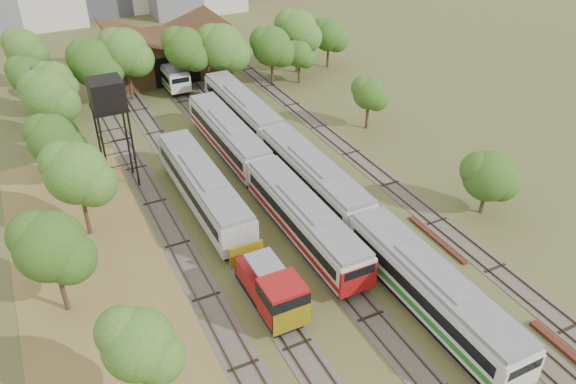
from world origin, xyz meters
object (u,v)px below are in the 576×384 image
water_tower (107,97)px  railcar_green_set (314,178)px  railcar_red_set (262,173)px  shunter_locomotive (273,291)px

water_tower → railcar_green_set: bearing=-34.6°
railcar_green_set → railcar_red_set: bearing=142.8°
railcar_red_set → water_tower: water_tower is taller
shunter_locomotive → railcar_green_set: bearing=50.4°
railcar_red_set → shunter_locomotive: size_ratio=4.27×
shunter_locomotive → water_tower: (-5.87, 23.04, 7.34)m
shunter_locomotive → water_tower: water_tower is taller
railcar_red_set → water_tower: 15.94m
railcar_red_set → railcar_green_set: bearing=-37.2°
railcar_green_set → shunter_locomotive: bearing=-129.6°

